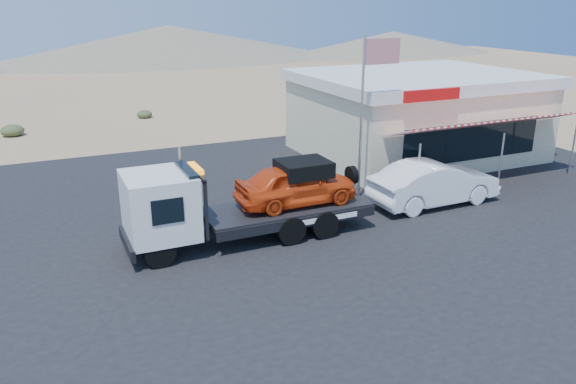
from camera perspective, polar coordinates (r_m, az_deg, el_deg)
name	(u,v)px	position (r m, az deg, el deg)	size (l,w,h in m)	color
ground	(297,271)	(15.79, 0.88, -8.02)	(120.00, 120.00, 0.00)	#9A7A58
asphalt_lot	(312,223)	(19.04, 2.49, -3.11)	(32.00, 24.00, 0.02)	black
tow_truck	(244,198)	(17.33, -4.49, -0.59)	(7.65, 2.27, 2.56)	black
white_sedan	(434,183)	(21.14, 14.63, 0.89)	(1.71, 4.90, 1.61)	white
jerky_store	(415,114)	(27.75, 12.82, 7.77)	(10.40, 9.97, 3.90)	beige
flagpole	(368,99)	(20.69, 8.10, 9.33)	(1.55, 0.10, 6.00)	#99999E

